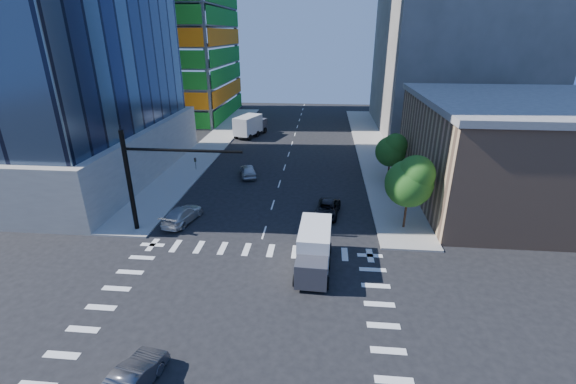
# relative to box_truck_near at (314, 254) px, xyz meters

# --- Properties ---
(ground) EXTENTS (160.00, 160.00, 0.00)m
(ground) POSITION_rel_box_truck_near_xyz_m (-4.55, -6.66, -1.36)
(ground) COLOR black
(ground) RESTS_ON ground
(road_markings) EXTENTS (20.00, 20.00, 0.01)m
(road_markings) POSITION_rel_box_truck_near_xyz_m (-4.55, -6.66, -1.36)
(road_markings) COLOR silver
(road_markings) RESTS_ON ground
(sidewalk_ne) EXTENTS (5.00, 60.00, 0.15)m
(sidewalk_ne) POSITION_rel_box_truck_near_xyz_m (7.95, 33.34, -1.29)
(sidewalk_ne) COLOR #999691
(sidewalk_ne) RESTS_ON ground
(sidewalk_nw) EXTENTS (5.00, 60.00, 0.15)m
(sidewalk_nw) POSITION_rel_box_truck_near_xyz_m (-17.05, 33.34, -1.29)
(sidewalk_nw) COLOR #999691
(sidewalk_nw) RESTS_ON ground
(commercial_building) EXTENTS (20.50, 22.50, 10.60)m
(commercial_building) POSITION_rel_box_truck_near_xyz_m (20.45, 15.34, 3.95)
(commercial_building) COLOR #9A7459
(commercial_building) RESTS_ON ground
(bg_building_ne) EXTENTS (24.00, 30.00, 28.00)m
(bg_building_ne) POSITION_rel_box_truck_near_xyz_m (22.45, 48.34, 12.64)
(bg_building_ne) COLOR #625F58
(bg_building_ne) RESTS_ON ground
(signal_mast_nw) EXTENTS (10.20, 0.40, 9.00)m
(signal_mast_nw) POSITION_rel_box_truck_near_xyz_m (-14.55, 4.84, 4.13)
(signal_mast_nw) COLOR black
(signal_mast_nw) RESTS_ON sidewalk_nw
(tree_south) EXTENTS (4.16, 4.16, 6.82)m
(tree_south) POSITION_rel_box_truck_near_xyz_m (8.08, 7.24, 3.32)
(tree_south) COLOR #382316
(tree_south) RESTS_ON sidewalk_ne
(tree_north) EXTENTS (3.54, 3.52, 5.78)m
(tree_north) POSITION_rel_box_truck_near_xyz_m (8.38, 19.24, 2.62)
(tree_north) COLOR #382316
(tree_north) RESTS_ON sidewalk_ne
(car_nb_far) EXTENTS (2.83, 4.97, 1.31)m
(car_nb_far) POSITION_rel_box_truck_near_xyz_m (1.04, 9.42, -0.71)
(car_nb_far) COLOR black
(car_nb_far) RESTS_ON ground
(car_sb_near) EXTENTS (3.04, 5.39, 1.47)m
(car_sb_near) POSITION_rel_box_truck_near_xyz_m (-12.46, 6.73, -0.63)
(car_sb_near) COLOR silver
(car_sb_near) RESTS_ON ground
(car_sb_mid) EXTENTS (2.98, 4.78, 1.52)m
(car_sb_mid) POSITION_rel_box_truck_near_xyz_m (-8.69, 19.56, -0.61)
(car_sb_mid) COLOR #AEB0B6
(car_sb_mid) RESTS_ON ground
(car_sb_cross) EXTENTS (2.30, 4.67, 1.47)m
(car_sb_cross) POSITION_rel_box_truck_near_xyz_m (-8.53, -11.54, -0.63)
(car_sb_cross) COLOR #515056
(car_sb_cross) RESTS_ON ground
(box_truck_near) EXTENTS (2.74, 5.97, 3.08)m
(box_truck_near) POSITION_rel_box_truck_near_xyz_m (0.00, 0.00, 0.00)
(box_truck_near) COLOR black
(box_truck_near) RESTS_ON ground
(box_truck_far) EXTENTS (4.91, 7.39, 3.58)m
(box_truck_far) POSITION_rel_box_truck_near_xyz_m (-11.96, 39.76, 0.22)
(box_truck_far) COLOR black
(box_truck_far) RESTS_ON ground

